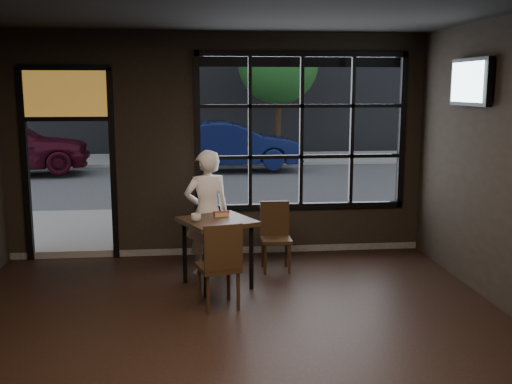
{
  "coord_description": "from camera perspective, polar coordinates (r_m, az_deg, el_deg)",
  "views": [
    {
      "loc": [
        -0.37,
        -5.07,
        2.43
      ],
      "look_at": [
        0.4,
        2.2,
        1.15
      ],
      "focal_mm": 42.0,
      "sensor_mm": 36.0,
      "label": 1
    }
  ],
  "objects": [
    {
      "name": "cafe_table",
      "position": [
        7.42,
        -3.69,
        -5.78
      ],
      "size": [
        1.04,
        1.04,
        0.85
      ],
      "primitive_type": "cube",
      "rotation": [
        0.0,
        0.0,
        0.42
      ],
      "color": "#2F2011",
      "rests_on": "floor"
    },
    {
      "name": "floor",
      "position": [
        5.64,
        -1.76,
        -15.7
      ],
      "size": [
        6.0,
        7.0,
        0.02
      ],
      "primitive_type": "cube",
      "color": "black",
      "rests_on": "ground"
    },
    {
      "name": "chair_window",
      "position": [
        8.01,
        1.92,
        -4.33
      ],
      "size": [
        0.4,
        0.4,
        0.92
      ],
      "primitive_type": "cube",
      "rotation": [
        0.0,
        0.0,
        -0.02
      ],
      "color": "#2F2011",
      "rests_on": "floor"
    },
    {
      "name": "chair_near",
      "position": [
        6.7,
        -3.61,
        -6.89
      ],
      "size": [
        0.52,
        0.52,
        0.99
      ],
      "primitive_type": "cube",
      "rotation": [
        0.0,
        0.0,
        3.4
      ],
      "color": "#2F2011",
      "rests_on": "floor"
    },
    {
      "name": "maroon_car",
      "position": [
        17.88,
        -22.98,
        4.19
      ],
      "size": [
        4.83,
        2.55,
        1.57
      ],
      "primitive_type": "imported",
      "rotation": [
        0.0,
        0.0,
        1.73
      ],
      "color": "#3F0917",
      "rests_on": "street_asphalt"
    },
    {
      "name": "man",
      "position": [
        7.82,
        -4.69,
        -1.97
      ],
      "size": [
        0.68,
        0.53,
        1.65
      ],
      "primitive_type": "imported",
      "rotation": [
        0.0,
        0.0,
        3.39
      ],
      "color": "white",
      "rests_on": "floor"
    },
    {
      "name": "tree_left",
      "position": [
        19.69,
        -12.0,
        11.29
      ],
      "size": [
        2.47,
        2.47,
        4.21
      ],
      "color": "#332114",
      "rests_on": "street_asphalt"
    },
    {
      "name": "tree_right",
      "position": [
        20.09,
        2.12,
        12.08
      ],
      "size": [
        2.65,
        2.65,
        4.52
      ],
      "color": "#332114",
      "rests_on": "street_asphalt"
    },
    {
      "name": "tv",
      "position": [
        7.66,
        19.77,
        9.83
      ],
      "size": [
        0.11,
        0.96,
        0.56
      ],
      "primitive_type": "cube",
      "color": "black",
      "rests_on": "wall_right"
    },
    {
      "name": "window_frame",
      "position": [
        8.74,
        4.35,
        5.77
      ],
      "size": [
        3.06,
        0.12,
        2.28
      ],
      "primitive_type": "cube",
      "color": "black",
      "rests_on": "ground"
    },
    {
      "name": "hotdog",
      "position": [
        7.47,
        -3.32,
        -2.1
      ],
      "size": [
        0.21,
        0.12,
        0.06
      ],
      "primitive_type": null,
      "rotation": [
        0.0,
        0.0,
        0.23
      ],
      "color": "tan",
      "rests_on": "cafe_table"
    },
    {
      "name": "navy_car",
      "position": [
        17.43,
        -2.5,
        4.48
      ],
      "size": [
        4.15,
        1.54,
        1.36
      ],
      "primitive_type": "imported",
      "rotation": [
        0.0,
        0.0,
        1.6
      ],
      "color": "#0C1541",
      "rests_on": "street_asphalt"
    },
    {
      "name": "cup",
      "position": [
        7.2,
        -5.74,
        -2.44
      ],
      "size": [
        0.15,
        0.15,
        0.1
      ],
      "primitive_type": "imported",
      "rotation": [
        0.0,
        0.0,
        0.27
      ],
      "color": "silver",
      "rests_on": "cafe_table"
    },
    {
      "name": "street_asphalt",
      "position": [
        29.18,
        -5.31,
        5.08
      ],
      "size": [
        60.0,
        41.0,
        0.04
      ],
      "primitive_type": "cube",
      "color": "#545456",
      "rests_on": "ground"
    },
    {
      "name": "stained_transom",
      "position": [
        8.75,
        -17.67,
        8.94
      ],
      "size": [
        1.2,
        0.06,
        0.7
      ],
      "primitive_type": "cube",
      "color": "orange",
      "rests_on": "ground"
    }
  ]
}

